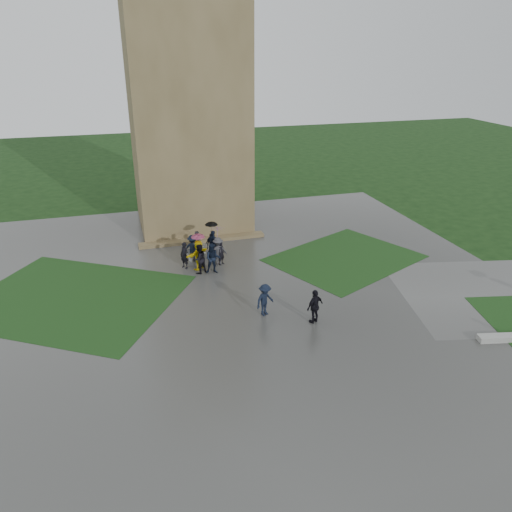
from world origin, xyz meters
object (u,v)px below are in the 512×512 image
object	(u,v)px
tower	(186,105)
bench	(197,253)
pedestrian_mid	(265,300)
pedestrian_near	(315,306)

from	to	relation	value
tower	bench	distance (m)	11.38
pedestrian_mid	pedestrian_near	size ratio (longest dim) A/B	0.96
pedestrian_near	tower	bearing A→B (deg)	-103.47
bench	pedestrian_near	xyz separation A→B (m)	(4.36, -9.62, 0.50)
tower	pedestrian_mid	distance (m)	17.67
pedestrian_mid	bench	bearing A→B (deg)	76.76
tower	pedestrian_mid	world-z (taller)	tower
bench	pedestrian_near	bearing A→B (deg)	-88.22
bench	pedestrian_mid	xyz separation A→B (m)	(2.16, -8.21, 0.46)
tower	bench	size ratio (longest dim) A/B	12.60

